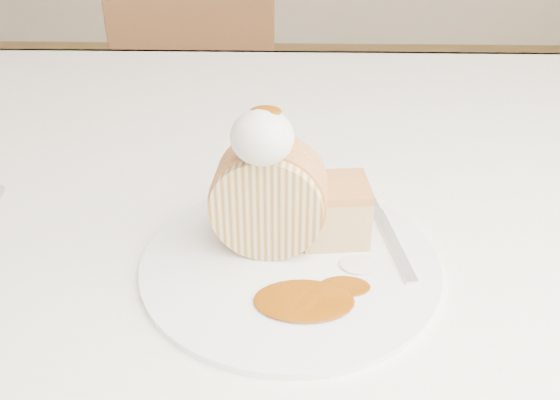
{
  "coord_description": "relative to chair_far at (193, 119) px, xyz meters",
  "views": [
    {
      "loc": [
        0.06,
        -0.46,
        1.12
      ],
      "look_at": [
        0.05,
        0.03,
        0.82
      ],
      "focal_mm": 40.0,
      "sensor_mm": 36.0,
      "label": 1
    }
  ],
  "objects": [
    {
      "name": "caramel_drizzle",
      "position": [
        0.23,
        -0.98,
        0.46
      ],
      "size": [
        0.03,
        0.02,
        0.01
      ],
      "primitive_type": "ellipsoid",
      "color": "#703404",
      "rests_on": "whipped_cream"
    },
    {
      "name": "cake_chunk",
      "position": [
        0.3,
        -0.94,
        0.33
      ],
      "size": [
        0.07,
        0.06,
        0.05
      ],
      "primitive_type": "cube",
      "rotation": [
        0.0,
        0.0,
        0.1
      ],
      "color": "tan",
      "rests_on": "plate"
    },
    {
      "name": "roulade_slice",
      "position": [
        0.24,
        -0.96,
        0.36
      ],
      "size": [
        0.11,
        0.07,
        0.11
      ],
      "primitive_type": "cylinder",
      "rotation": [
        1.57,
        0.0,
        -0.07
      ],
      "color": "beige",
      "rests_on": "plate"
    },
    {
      "name": "caramel_pool",
      "position": [
        0.27,
        -1.05,
        0.31
      ],
      "size": [
        0.09,
        0.07,
        0.0
      ],
      "primitive_type": null,
      "rotation": [
        0.0,
        0.0,
        0.1
      ],
      "color": "#703404",
      "rests_on": "plate"
    },
    {
      "name": "plate",
      "position": [
        0.26,
        -0.99,
        0.3
      ],
      "size": [
        0.31,
        0.31,
        0.01
      ],
      "primitive_type": "cylinder",
      "rotation": [
        0.0,
        0.0,
        0.1
      ],
      "color": "white",
      "rests_on": "table"
    },
    {
      "name": "chair_far",
      "position": [
        0.0,
        0.0,
        0.0
      ],
      "size": [
        0.47,
        0.47,
        0.79
      ],
      "rotation": [
        0.0,
        0.0,
        3.48
      ],
      "color": "brown",
      "rests_on": "ground"
    },
    {
      "name": "table",
      "position": [
        0.2,
        -0.8,
        0.21
      ],
      "size": [
        1.4,
        0.9,
        0.75
      ],
      "color": "white",
      "rests_on": "ground"
    },
    {
      "name": "fork",
      "position": [
        0.36,
        -0.96,
        0.31
      ],
      "size": [
        0.05,
        0.17,
        0.0
      ],
      "primitive_type": "cube",
      "rotation": [
        0.0,
        0.0,
        0.15
      ],
      "color": "silver",
      "rests_on": "plate"
    },
    {
      "name": "whipped_cream",
      "position": [
        0.23,
        -0.98,
        0.44
      ],
      "size": [
        0.06,
        0.06,
        0.05
      ],
      "primitive_type": "ellipsoid",
      "color": "silver",
      "rests_on": "roulade_slice"
    }
  ]
}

